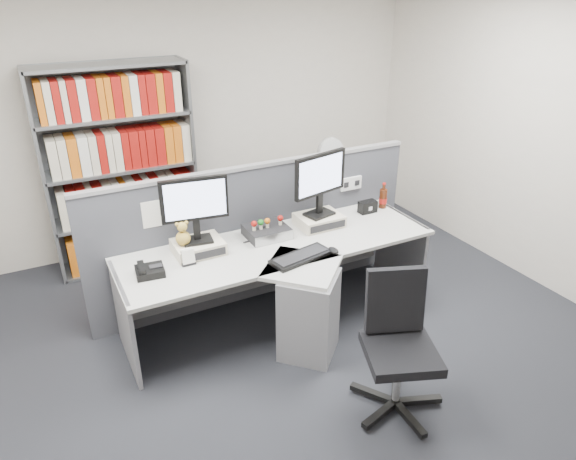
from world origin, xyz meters
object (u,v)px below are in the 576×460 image
mouse (333,251)px  keyboard (301,257)px  filing_cabinet (328,208)px  desk_phone (149,271)px  desk_fan (330,153)px  desktop_pc (267,232)px  office_chair (398,340)px  cola_bottle (383,198)px  shelving_unit (121,172)px  speaker (368,207)px  desk_calendar (188,258)px  monitor_right (320,179)px  desk (291,285)px  monitor_left (195,204)px

mouse → keyboard: bearing=172.2°
keyboard → mouse: bearing=-7.8°
filing_cabinet → desk_phone: bearing=-152.4°
desk_fan → filing_cabinet: bearing=90.0°
desktop_pc → office_chair: 1.47m
cola_bottle → office_chair: office_chair is taller
desk_phone → shelving_unit: (0.15, 1.63, 0.22)m
desktop_pc → speaker: size_ratio=2.08×
desktop_pc → desk_calendar: desk_calendar is taller
desktop_pc → desk_phone: size_ratio=1.55×
desk_phone → shelving_unit: bearing=84.6°
desk_phone → cola_bottle: bearing=5.8°
monitor_right → desk_phone: size_ratio=2.50×
desktop_pc → office_chair: (0.29, -1.42, -0.25)m
desk_calendar → mouse: bearing=-18.2°
desk → desk_calendar: bearing=162.3°
keyboard → speaker: 1.09m
desk → monitor_right: 0.92m
desk_phone → desk_calendar: desk_calendar is taller
speaker → desk_fan: (0.18, 0.98, 0.21)m
desk_phone → desk_calendar: (0.30, 0.02, 0.02)m
speaker → desktop_pc: bearing=-178.4°
desk_calendar → filing_cabinet: (1.96, 1.16, -0.42)m
monitor_right → filing_cabinet: monitor_right is taller
desk_fan → monitor_right: bearing=-125.6°
cola_bottle → monitor_left: bearing=-177.9°
monitor_right → desktop_pc: 0.63m
mouse → monitor_right: bearing=72.3°
desktop_pc → mouse: bearing=-55.9°
cola_bottle → desk_fan: 0.96m
keyboard → desk_calendar: bearing=158.5°
keyboard → cola_bottle: cola_bottle is taller
monitor_left → desk_phone: bearing=-159.2°
desk_fan → office_chair: (-0.94, -2.42, -0.47)m
desk → mouse: bearing=-19.3°
monitor_right → shelving_unit: size_ratio=0.28×
speaker → office_chair: 1.65m
monitor_left → office_chair: monitor_left is taller
speaker → desk_fan: size_ratio=0.36×
desktop_pc → desk_calendar: bearing=-168.2°
speaker → shelving_unit: bearing=143.4°
desk_phone → desk_fan: desk_fan is taller
desk_phone → office_chair: office_chair is taller
monitor_right → shelving_unit: (-1.37, 1.46, -0.17)m
monitor_left → filing_cabinet: monitor_left is taller
desk_fan → office_chair: desk_fan is taller
desk_calendar → desk_fan: desk_fan is taller
monitor_right → mouse: monitor_right is taller
monitor_right → speaker: 0.66m
desktop_pc → desk_fan: (1.23, 1.00, 0.22)m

